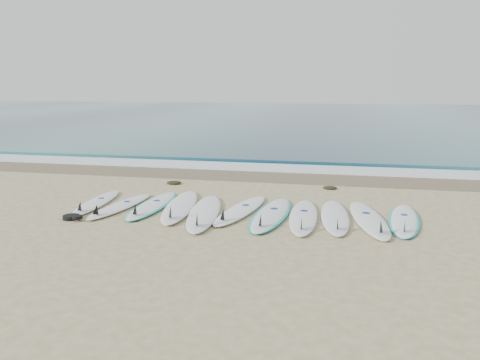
% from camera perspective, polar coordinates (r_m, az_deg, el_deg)
% --- Properties ---
extents(ground, '(120.00, 120.00, 0.00)m').
position_cam_1_polar(ground, '(9.69, -0.15, -4.15)').
color(ground, tan).
extents(ocean, '(120.00, 55.00, 0.03)m').
position_cam_1_polar(ocean, '(41.74, 9.50, 7.75)').
color(ocean, '#235964').
rests_on(ocean, ground).
extents(wet_sand_band, '(120.00, 1.80, 0.01)m').
position_cam_1_polar(wet_sand_band, '(13.61, 3.53, 0.43)').
color(wet_sand_band, brown).
rests_on(wet_sand_band, ground).
extents(foam_band, '(120.00, 1.40, 0.04)m').
position_cam_1_polar(foam_band, '(14.97, 4.35, 1.48)').
color(foam_band, silver).
rests_on(foam_band, ground).
extents(wave_crest, '(120.00, 1.00, 0.10)m').
position_cam_1_polar(wave_crest, '(16.44, 5.07, 2.47)').
color(wave_crest, '#235964').
rests_on(wave_crest, ground).
extents(surfboard_0, '(0.72, 2.37, 0.30)m').
position_cam_1_polar(surfboard_0, '(10.89, -17.16, -2.63)').
color(surfboard_0, white).
rests_on(surfboard_0, ground).
extents(surfboard_1, '(0.77, 2.43, 0.31)m').
position_cam_1_polar(surfboard_1, '(10.43, -14.50, -3.09)').
color(surfboard_1, white).
rests_on(surfboard_1, ground).
extents(surfboard_2, '(0.66, 2.56, 0.32)m').
position_cam_1_polar(surfboard_2, '(10.36, -10.68, -3.05)').
color(surfboard_2, white).
rests_on(surfboard_2, ground).
extents(surfboard_3, '(1.05, 2.95, 0.37)m').
position_cam_1_polar(surfboard_3, '(10.11, -7.36, -3.21)').
color(surfboard_3, white).
rests_on(surfboard_3, ground).
extents(surfboard_4, '(1.06, 2.97, 0.37)m').
position_cam_1_polar(surfboard_4, '(9.57, -4.41, -3.99)').
color(surfboard_4, white).
rests_on(surfboard_4, ground).
extents(surfboard_5, '(0.97, 2.66, 0.33)m').
position_cam_1_polar(surfboard_5, '(9.75, -0.01, -3.70)').
color(surfboard_5, white).
rests_on(surfboard_5, ground).
extents(surfboard_6, '(0.81, 2.77, 0.35)m').
position_cam_1_polar(surfboard_6, '(9.49, 3.80, -4.19)').
color(surfboard_6, white).
rests_on(surfboard_6, ground).
extents(surfboard_7, '(0.66, 2.68, 0.34)m').
position_cam_1_polar(surfboard_7, '(9.36, 7.73, -4.44)').
color(surfboard_7, white).
rests_on(surfboard_7, ground).
extents(surfboard_8, '(0.71, 2.65, 0.34)m').
position_cam_1_polar(surfboard_8, '(9.46, 11.50, -4.41)').
color(surfboard_8, white).
rests_on(surfboard_8, ground).
extents(surfboard_9, '(0.97, 2.77, 0.35)m').
position_cam_1_polar(surfboard_9, '(9.43, 15.51, -4.64)').
color(surfboard_9, white).
rests_on(surfboard_9, ground).
extents(surfboard_10, '(0.86, 2.49, 0.31)m').
position_cam_1_polar(surfboard_10, '(9.62, 19.37, -4.65)').
color(surfboard_10, white).
rests_on(surfboard_10, ground).
extents(seaweed_near, '(0.41, 0.32, 0.08)m').
position_cam_1_polar(seaweed_near, '(12.70, -8.05, -0.31)').
color(seaweed_near, black).
rests_on(seaweed_near, ground).
extents(seaweed_far, '(0.37, 0.28, 0.07)m').
position_cam_1_polar(seaweed_far, '(12.20, 10.90, -0.92)').
color(seaweed_far, black).
rests_on(seaweed_far, ground).
extents(leash_coil, '(0.46, 0.36, 0.11)m').
position_cam_1_polar(leash_coil, '(9.85, -19.75, -4.28)').
color(leash_coil, black).
rests_on(leash_coil, ground).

